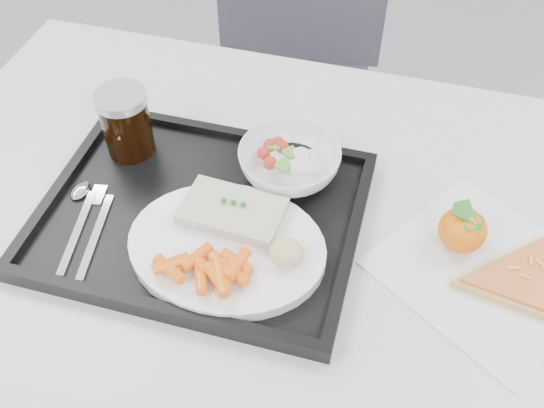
{
  "coord_description": "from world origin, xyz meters",
  "views": [
    {
      "loc": [
        0.13,
        -0.24,
        1.42
      ],
      "look_at": [
        -0.02,
        0.32,
        0.77
      ],
      "focal_mm": 40.0,
      "sensor_mm": 36.0,
      "label": 1
    }
  ],
  "objects_px": {
    "tray": "(202,215)",
    "tangerine": "(463,230)",
    "dinner_plate": "(227,247)",
    "table": "(284,254)",
    "chair": "(289,59)",
    "cola_glass": "(126,122)",
    "pizza_slice": "(524,282)",
    "salad_bowl": "(289,162)"
  },
  "relations": [
    {
      "from": "tray",
      "to": "tangerine",
      "type": "bearing_deg",
      "value": 7.81
    },
    {
      "from": "table",
      "to": "chair",
      "type": "relative_size",
      "value": 1.29
    },
    {
      "from": "table",
      "to": "chair",
      "type": "bearing_deg",
      "value": 103.48
    },
    {
      "from": "salad_bowl",
      "to": "cola_glass",
      "type": "height_order",
      "value": "cola_glass"
    },
    {
      "from": "chair",
      "to": "tangerine",
      "type": "bearing_deg",
      "value": -58.35
    },
    {
      "from": "chair",
      "to": "tray",
      "type": "distance_m",
      "value": 0.74
    },
    {
      "from": "chair",
      "to": "pizza_slice",
      "type": "height_order",
      "value": "chair"
    },
    {
      "from": "tray",
      "to": "tangerine",
      "type": "relative_size",
      "value": 6.34
    },
    {
      "from": "chair",
      "to": "dinner_plate",
      "type": "distance_m",
      "value": 0.81
    },
    {
      "from": "cola_glass",
      "to": "dinner_plate",
      "type": "bearing_deg",
      "value": -36.23
    },
    {
      "from": "tray",
      "to": "tangerine",
      "type": "distance_m",
      "value": 0.36
    },
    {
      "from": "table",
      "to": "cola_glass",
      "type": "xyz_separation_m",
      "value": [
        -0.27,
        0.08,
        0.14
      ]
    },
    {
      "from": "chair",
      "to": "tangerine",
      "type": "xyz_separation_m",
      "value": [
        0.41,
        -0.66,
        0.25
      ]
    },
    {
      "from": "tray",
      "to": "salad_bowl",
      "type": "relative_size",
      "value": 2.96
    },
    {
      "from": "pizza_slice",
      "to": "cola_glass",
      "type": "bearing_deg",
      "value": 171.19
    },
    {
      "from": "tray",
      "to": "dinner_plate",
      "type": "bearing_deg",
      "value": -44.47
    },
    {
      "from": "table",
      "to": "tangerine",
      "type": "bearing_deg",
      "value": 7.1
    },
    {
      "from": "tray",
      "to": "table",
      "type": "bearing_deg",
      "value": 9.24
    },
    {
      "from": "dinner_plate",
      "to": "tangerine",
      "type": "bearing_deg",
      "value": 19.22
    },
    {
      "from": "table",
      "to": "cola_glass",
      "type": "relative_size",
      "value": 11.11
    },
    {
      "from": "chair",
      "to": "cola_glass",
      "type": "relative_size",
      "value": 8.61
    },
    {
      "from": "table",
      "to": "cola_glass",
      "type": "distance_m",
      "value": 0.31
    },
    {
      "from": "chair",
      "to": "cola_glass",
      "type": "distance_m",
      "value": 0.68
    },
    {
      "from": "dinner_plate",
      "to": "tangerine",
      "type": "xyz_separation_m",
      "value": [
        0.3,
        0.11,
        0.01
      ]
    },
    {
      "from": "salad_bowl",
      "to": "cola_glass",
      "type": "relative_size",
      "value": 1.41
    },
    {
      "from": "table",
      "to": "tangerine",
      "type": "xyz_separation_m",
      "value": [
        0.24,
        0.03,
        0.1
      ]
    },
    {
      "from": "dinner_plate",
      "to": "chair",
      "type": "bearing_deg",
      "value": 97.76
    },
    {
      "from": "cola_glass",
      "to": "tangerine",
      "type": "bearing_deg",
      "value": -5.27
    },
    {
      "from": "pizza_slice",
      "to": "table",
      "type": "bearing_deg",
      "value": 177.27
    },
    {
      "from": "tangerine",
      "to": "chair",
      "type": "bearing_deg",
      "value": 121.65
    },
    {
      "from": "tray",
      "to": "dinner_plate",
      "type": "relative_size",
      "value": 1.67
    },
    {
      "from": "pizza_slice",
      "to": "dinner_plate",
      "type": "bearing_deg",
      "value": -171.31
    },
    {
      "from": "cola_glass",
      "to": "tangerine",
      "type": "distance_m",
      "value": 0.51
    },
    {
      "from": "table",
      "to": "tray",
      "type": "xyz_separation_m",
      "value": [
        -0.12,
        -0.02,
        0.08
      ]
    },
    {
      "from": "salad_bowl",
      "to": "chair",
      "type": "bearing_deg",
      "value": 103.92
    },
    {
      "from": "pizza_slice",
      "to": "tangerine",
      "type": "bearing_deg",
      "value": 152.57
    },
    {
      "from": "chair",
      "to": "tangerine",
      "type": "relative_size",
      "value": 13.1
    },
    {
      "from": "tray",
      "to": "pizza_slice",
      "type": "bearing_deg",
      "value": 0.45
    },
    {
      "from": "table",
      "to": "chair",
      "type": "xyz_separation_m",
      "value": [
        -0.17,
        0.69,
        -0.15
      ]
    },
    {
      "from": "cola_glass",
      "to": "pizza_slice",
      "type": "bearing_deg",
      "value": -8.81
    },
    {
      "from": "salad_bowl",
      "to": "table",
      "type": "bearing_deg",
      "value": -79.52
    },
    {
      "from": "table",
      "to": "salad_bowl",
      "type": "height_order",
      "value": "salad_bowl"
    }
  ]
}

